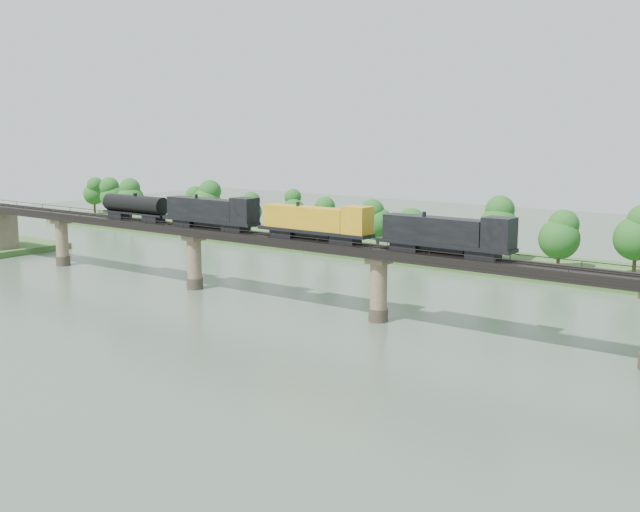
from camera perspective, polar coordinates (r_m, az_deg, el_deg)
The scene contains 6 objects.
ground at distance 100.44m, azimuth -5.36°, elevation -7.98°, with size 400.00×400.00×0.00m, color #3B4B3C.
far_bank at distance 170.86m, azimuth 14.33°, elevation -0.67°, with size 300.00×24.00×1.60m, color #2D5120.
bridge at distance 122.06m, azimuth 4.19°, elevation -2.17°, with size 236.00×30.00×11.50m.
bridge_superstructure at distance 120.94m, azimuth 4.23°, elevation 0.77°, with size 220.00×4.90×0.75m.
far_treeline at distance 168.99m, azimuth 11.29°, elevation 2.09°, with size 289.06×17.54×13.60m.
freight_train at distance 132.47m, azimuth -3.02°, elevation 2.65°, with size 85.68×3.34×5.90m.
Camera 1 is at (65.27, -70.16, 30.10)m, focal length 45.00 mm.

